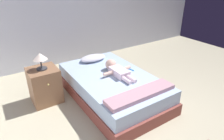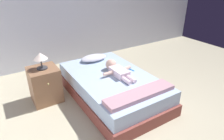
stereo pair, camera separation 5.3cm
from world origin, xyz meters
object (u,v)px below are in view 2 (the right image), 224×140
(pillow, at_px, (94,58))
(baby, at_px, (117,70))
(nightstand, at_px, (45,85))
(toothbrush, at_px, (131,69))
(bed, at_px, (112,87))
(lamp, at_px, (40,57))

(pillow, relative_size, baby, 0.72)
(nightstand, bearing_deg, pillow, 12.03)
(nightstand, bearing_deg, baby, -24.13)
(pillow, bearing_deg, nightstand, -167.97)
(pillow, xyz_separation_m, toothbrush, (0.35, -0.71, -0.04))
(nightstand, bearing_deg, toothbrush, -20.07)
(pillow, relative_size, toothbrush, 3.32)
(toothbrush, bearing_deg, bed, -178.15)
(bed, xyz_separation_m, lamp, (-0.97, 0.51, 0.57))
(toothbrush, height_order, nightstand, nightstand)
(pillow, xyz_separation_m, baby, (0.06, -0.70, 0.02))
(baby, bearing_deg, lamp, 155.87)
(lamp, bearing_deg, pillow, 12.03)
(baby, bearing_deg, nightstand, 155.87)
(lamp, bearing_deg, bed, -27.74)
(pillow, xyz_separation_m, nightstand, (-1.02, -0.22, -0.17))
(toothbrush, bearing_deg, lamp, 159.93)
(toothbrush, distance_m, lamp, 1.49)
(bed, distance_m, nightstand, 1.10)
(pillow, relative_size, lamp, 1.92)
(pillow, height_order, baby, baby)
(bed, height_order, toothbrush, toothbrush)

